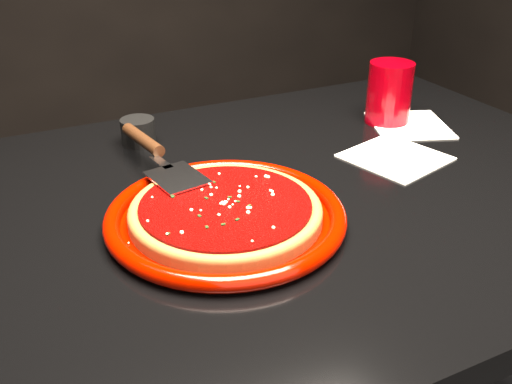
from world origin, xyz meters
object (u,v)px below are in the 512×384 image
Objects in this scene: table at (263,376)px; plate at (226,216)px; cup at (389,93)px; pizza_server at (160,155)px; ramekin at (138,131)px.

plate is at bearing -146.75° from table.
plate is 2.79× the size of cup.
table is at bearing -155.57° from cup.
cup reaches higher than pizza_server.
table is 20.10× the size of ramekin.
table is at bearing -66.38° from ramekin.
pizza_server reaches higher than plate.
ramekin is at bearing 166.94° from cup.
table is 10.29× the size of cup.
cup reaches higher than ramekin.
ramekin is (-0.46, 0.11, -0.04)m from cup.
pizza_server is at bearing 102.30° from plate.
plate is 0.48m from cup.
cup reaches higher than plate.
plate is 1.12× the size of pizza_server.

